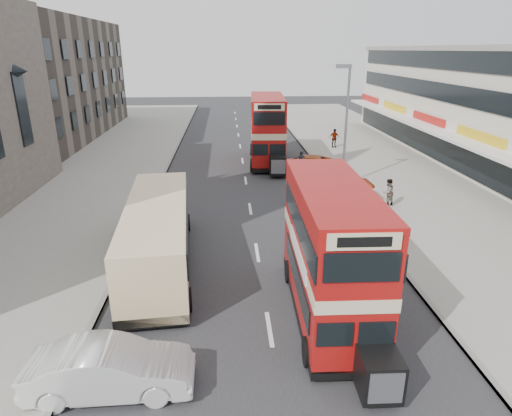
# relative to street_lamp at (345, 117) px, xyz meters

# --- Properties ---
(ground) EXTENTS (160.00, 160.00, 0.00)m
(ground) POSITION_rel_street_lamp_xyz_m (-6.52, -18.00, -4.78)
(ground) COLOR #28282B
(ground) RESTS_ON ground
(road_surface) EXTENTS (12.00, 90.00, 0.01)m
(road_surface) POSITION_rel_street_lamp_xyz_m (-6.52, 2.00, -4.78)
(road_surface) COLOR #28282B
(road_surface) RESTS_ON ground
(pavement_right) EXTENTS (12.00, 90.00, 0.15)m
(pavement_right) POSITION_rel_street_lamp_xyz_m (5.48, 2.00, -4.71)
(pavement_right) COLOR gray
(pavement_right) RESTS_ON ground
(pavement_left) EXTENTS (12.00, 90.00, 0.15)m
(pavement_left) POSITION_rel_street_lamp_xyz_m (-18.52, 2.00, -4.71)
(pavement_left) COLOR gray
(pavement_left) RESTS_ON ground
(kerb_left) EXTENTS (0.20, 90.00, 0.16)m
(kerb_left) POSITION_rel_street_lamp_xyz_m (-12.62, 2.00, -4.71)
(kerb_left) COLOR gray
(kerb_left) RESTS_ON ground
(kerb_right) EXTENTS (0.20, 90.00, 0.16)m
(kerb_right) POSITION_rel_street_lamp_xyz_m (-0.42, 2.00, -4.71)
(kerb_right) COLOR gray
(kerb_right) RESTS_ON ground
(brick_terrace) EXTENTS (14.00, 28.00, 12.00)m
(brick_terrace) POSITION_rel_street_lamp_xyz_m (-28.52, 20.00, 1.22)
(brick_terrace) COLOR #66594C
(brick_terrace) RESTS_ON ground
(commercial_row) EXTENTS (9.90, 46.20, 9.30)m
(commercial_row) POSITION_rel_street_lamp_xyz_m (13.42, 4.00, -0.09)
(commercial_row) COLOR beige
(commercial_row) RESTS_ON ground
(street_lamp) EXTENTS (1.00, 0.20, 8.12)m
(street_lamp) POSITION_rel_street_lamp_xyz_m (0.00, 0.00, 0.00)
(street_lamp) COLOR slate
(street_lamp) RESTS_ON ground
(bus_main) EXTENTS (2.51, 8.51, 4.66)m
(bus_main) POSITION_rel_street_lamp_xyz_m (-4.36, -15.20, -2.33)
(bus_main) COLOR black
(bus_main) RESTS_ON ground
(bus_second) EXTENTS (3.11, 9.70, 5.27)m
(bus_second) POSITION_rel_street_lamp_xyz_m (-4.47, 7.39, -2.01)
(bus_second) COLOR black
(bus_second) RESTS_ON ground
(coach) EXTENTS (3.35, 10.21, 2.66)m
(coach) POSITION_rel_street_lamp_xyz_m (-10.89, -10.98, -3.22)
(coach) COLOR black
(coach) RESTS_ON ground
(car_left_front) EXTENTS (4.56, 1.65, 1.49)m
(car_left_front) POSITION_rel_street_lamp_xyz_m (-11.17, -18.57, -4.04)
(car_left_front) COLOR white
(car_left_front) RESTS_ON ground
(car_right_a) EXTENTS (4.99, 2.14, 1.43)m
(car_right_a) POSITION_rel_street_lamp_xyz_m (-1.57, -3.49, -4.07)
(car_right_a) COLOR #A93510
(car_right_a) RESTS_ON ground
(car_right_b) EXTENTS (5.05, 2.59, 1.37)m
(car_right_b) POSITION_rel_street_lamp_xyz_m (-1.89, 3.78, -4.10)
(car_right_b) COLOR #C15713
(car_right_b) RESTS_ON ground
(pedestrian_near) EXTENTS (0.74, 0.65, 1.69)m
(pedestrian_near) POSITION_rel_street_lamp_xyz_m (1.69, -4.39, -3.79)
(pedestrian_near) COLOR gray
(pedestrian_near) RESTS_ON pavement_right
(pedestrian_far) EXTENTS (1.08, 0.55, 1.76)m
(pedestrian_far) POSITION_rel_street_lamp_xyz_m (2.40, 12.25, -3.75)
(pedestrian_far) COLOR gray
(pedestrian_far) RESTS_ON pavement_right
(cyclist) EXTENTS (0.68, 1.58, 1.92)m
(cyclist) POSITION_rel_street_lamp_xyz_m (-2.30, 2.85, -4.14)
(cyclist) COLOR gray
(cyclist) RESTS_ON ground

